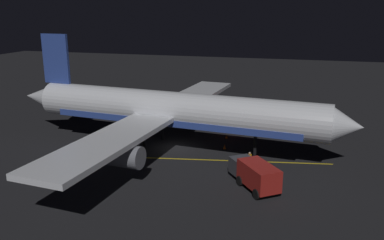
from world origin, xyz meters
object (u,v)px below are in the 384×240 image
at_px(baggage_truck, 255,175).
at_px(traffic_cone_under_wing, 243,182).
at_px(catering_truck, 236,116).
at_px(traffic_cone_near_right, 225,147).
at_px(ground_crew_worker, 249,160).
at_px(airliner, 169,111).
at_px(traffic_cone_near_left, 227,137).

relative_size(baggage_truck, traffic_cone_under_wing, 10.89).
xyz_separation_m(catering_truck, traffic_cone_under_wing, (19.16, 3.94, -0.98)).
bearing_deg(traffic_cone_near_right, baggage_truck, 26.36).
bearing_deg(baggage_truck, ground_crew_worker, -165.71).
xyz_separation_m(airliner, catering_truck, (-11.42, 5.67, -3.12)).
xyz_separation_m(baggage_truck, ground_crew_worker, (-4.25, -1.08, -0.35)).
height_order(catering_truck, ground_crew_worker, catering_truck).
distance_m(ground_crew_worker, traffic_cone_near_left, 9.78).
distance_m(airliner, catering_truck, 13.12).
distance_m(baggage_truck, catering_truck, 20.08).
bearing_deg(baggage_truck, catering_truck, -165.49).
distance_m(traffic_cone_near_left, traffic_cone_under_wing, 13.48).
height_order(airliner, ground_crew_worker, airliner).
relative_size(traffic_cone_near_left, traffic_cone_under_wing, 1.00).
distance_m(traffic_cone_near_left, traffic_cone_near_right, 3.94).
bearing_deg(ground_crew_worker, airliner, -111.42).
bearing_deg(traffic_cone_under_wing, traffic_cone_near_left, -162.61).
distance_m(baggage_truck, traffic_cone_near_left, 14.13).
xyz_separation_m(airliner, ground_crew_worker, (3.77, 9.61, -3.46)).
bearing_deg(traffic_cone_under_wing, ground_crew_worker, 179.92).
relative_size(traffic_cone_near_left, traffic_cone_near_right, 1.00).
height_order(catering_truck, traffic_cone_under_wing, catering_truck).
relative_size(airliner, traffic_cone_near_right, 73.50).
bearing_deg(baggage_truck, airliner, -126.86).
relative_size(baggage_truck, traffic_cone_near_left, 10.89).
bearing_deg(traffic_cone_near_left, traffic_cone_near_right, 7.89).
distance_m(airliner, traffic_cone_near_left, 8.61).
distance_m(catering_truck, traffic_cone_under_wing, 19.59).
relative_size(airliner, traffic_cone_under_wing, 73.50).
bearing_deg(traffic_cone_near_right, traffic_cone_under_wing, 21.27).
bearing_deg(catering_truck, airliner, -26.39).
bearing_deg(traffic_cone_under_wing, airliner, -128.87).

